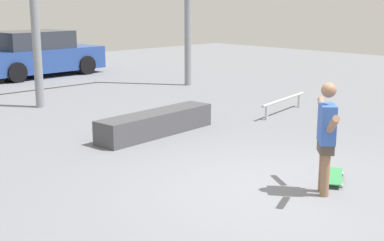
{
  "coord_description": "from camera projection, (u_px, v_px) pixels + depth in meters",
  "views": [
    {
      "loc": [
        -5.47,
        -4.04,
        2.47
      ],
      "look_at": [
        0.15,
        1.72,
        0.66
      ],
      "focal_mm": 50.0,
      "sensor_mm": 36.0,
      "label": 1
    }
  ],
  "objects": [
    {
      "name": "ground_plane",
      "position": [
        274.0,
        191.0,
        7.09
      ],
      "size": [
        36.0,
        36.0,
        0.0
      ],
      "primitive_type": "plane",
      "color": "slate"
    },
    {
      "name": "skateboarder",
      "position": [
        326.0,
        134.0,
        6.82
      ],
      "size": [
        1.05,
        0.91,
        1.47
      ],
      "rotation": [
        0.0,
        0.0,
        0.71
      ],
      "color": "#8C664C",
      "rests_on": "ground_plane"
    },
    {
      "name": "skateboard",
      "position": [
        334.0,
        176.0,
        7.49
      ],
      "size": [
        0.78,
        0.56,
        0.08
      ],
      "rotation": [
        0.0,
        0.0,
        0.51
      ],
      "color": "#338C4C",
      "rests_on": "ground_plane"
    },
    {
      "name": "grind_box",
      "position": [
        156.0,
        123.0,
        10.05
      ],
      "size": [
        2.63,
        0.76,
        0.44
      ],
      "primitive_type": "cube",
      "rotation": [
        0.0,
        0.0,
        0.08
      ],
      "color": "#47474C",
      "rests_on": "ground_plane"
    },
    {
      "name": "grind_rail",
      "position": [
        284.0,
        101.0,
        11.94
      ],
      "size": [
        2.02,
        0.44,
        0.35
      ],
      "rotation": [
        0.0,
        0.0,
        0.19
      ],
      "color": "#B7BABF",
      "rests_on": "ground_plane"
    },
    {
      "name": "parked_car_blue",
      "position": [
        37.0,
        54.0,
        17.83
      ],
      "size": [
        4.3,
        2.16,
        1.5
      ],
      "rotation": [
        0.0,
        0.0,
        0.05
      ],
      "color": "#284793",
      "rests_on": "ground_plane"
    }
  ]
}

